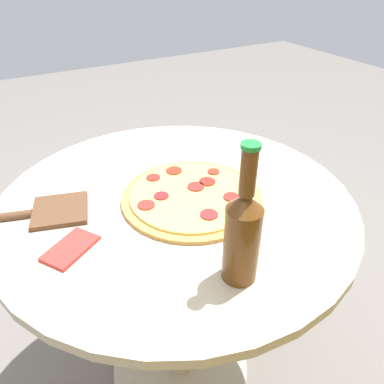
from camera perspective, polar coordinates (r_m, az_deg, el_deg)
ground_plane at (r=1.49m, az=-1.75°, el=-24.96°), size 8.00×8.00×0.00m
table at (r=1.06m, az=-2.26°, el=-9.16°), size 0.89×0.89×0.74m
pizza at (r=0.93m, az=-0.02°, el=-0.61°), size 0.35×0.35×0.02m
beer_bottle at (r=0.67m, az=7.71°, el=-6.21°), size 0.07×0.07×0.28m
pizza_paddle at (r=0.95m, az=-21.33°, el=-2.86°), size 0.26×0.16×0.02m
napkin at (r=0.83m, az=-18.01°, el=-8.15°), size 0.13×0.12×0.01m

